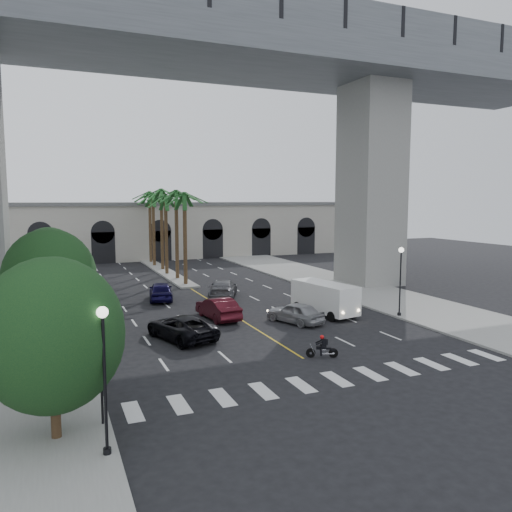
{
  "coord_description": "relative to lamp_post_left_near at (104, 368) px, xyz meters",
  "views": [
    {
      "loc": [
        -12.94,
        -22.1,
        8.91
      ],
      "look_at": [
        -1.24,
        6.0,
        5.45
      ],
      "focal_mm": 35.0,
      "sensor_mm": 36.0,
      "label": 1
    }
  ],
  "objects": [
    {
      "name": "palm_c",
      "position": [
        11.2,
        41.0,
        5.69
      ],
      "size": [
        3.2,
        3.2,
        10.1
      ],
      "color": "#47331E",
      "rests_on": "ground"
    },
    {
      "name": "palm_f",
      "position": [
        11.6,
        53.0,
        6.24
      ],
      "size": [
        3.2,
        3.2,
        10.7
      ],
      "color": "#47331E",
      "rests_on": "ground"
    },
    {
      "name": "street_tree_far",
      "position": [
        -1.6,
        27.0,
        0.68
      ],
      "size": [
        5.04,
        5.04,
        6.68
      ],
      "color": "#382616",
      "rests_on": "ground"
    },
    {
      "name": "palm_b",
      "position": [
        11.5,
        37.0,
        6.15
      ],
      "size": [
        3.2,
        3.2,
        10.6
      ],
      "color": "#47331E",
      "rests_on": "ground"
    },
    {
      "name": "sidewalk_left",
      "position": [
        -3.6,
        20.0,
        -3.15
      ],
      "size": [
        8.0,
        100.0,
        0.15
      ],
      "primitive_type": "cube",
      "color": "gray",
      "rests_on": "ground"
    },
    {
      "name": "lamp_post_left_near",
      "position": [
        0.0,
        0.0,
        0.0
      ],
      "size": [
        0.4,
        0.4,
        5.35
      ],
      "color": "black",
      "rests_on": "ground"
    },
    {
      "name": "car_a",
      "position": [
        14.69,
        14.49,
        -2.45
      ],
      "size": [
        3.35,
        4.86,
        1.54
      ],
      "primitive_type": "imported",
      "rotation": [
        0.0,
        0.0,
        3.52
      ],
      "color": "#98999D",
      "rests_on": "ground"
    },
    {
      "name": "sidewalk_right",
      "position": [
        26.4,
        20.0,
        -3.15
      ],
      "size": [
        8.0,
        100.0,
        0.15
      ],
      "primitive_type": "cube",
      "color": "gray",
      "rests_on": "ground"
    },
    {
      "name": "traffic_signal_near",
      "position": [
        0.1,
        2.5,
        -0.71
      ],
      "size": [
        0.25,
        0.18,
        3.65
      ],
      "color": "black",
      "rests_on": "ground"
    },
    {
      "name": "cargo_van",
      "position": [
        18.02,
        15.93,
        -1.83
      ],
      "size": [
        3.14,
        6.13,
        2.49
      ],
      "rotation": [
        0.0,
        0.0,
        0.17
      ],
      "color": "white",
      "rests_on": "ground"
    },
    {
      "name": "lamp_post_left_far",
      "position": [
        0.0,
        21.0,
        0.0
      ],
      "size": [
        0.4,
        0.4,
        5.35
      ],
      "color": "black",
      "rests_on": "ground"
    },
    {
      "name": "pier_building",
      "position": [
        11.4,
        60.0,
        1.04
      ],
      "size": [
        71.0,
        10.5,
        8.5
      ],
      "color": "beige",
      "rests_on": "ground"
    },
    {
      "name": "ground",
      "position": [
        11.4,
        5.0,
        -3.22
      ],
      "size": [
        140.0,
        140.0,
        0.0
      ],
      "primitive_type": "plane",
      "color": "black",
      "rests_on": "ground"
    },
    {
      "name": "traffic_signal_far",
      "position": [
        0.1,
        6.5,
        -0.71
      ],
      "size": [
        0.25,
        0.18,
        3.65
      ],
      "color": "black",
      "rests_on": "ground"
    },
    {
      "name": "street_tree_mid",
      "position": [
        -1.6,
        15.0,
        0.99
      ],
      "size": [
        5.44,
        5.44,
        7.21
      ],
      "color": "#382616",
      "rests_on": "ground"
    },
    {
      "name": "bridge",
      "position": [
        14.82,
        27.0,
        15.29
      ],
      "size": [
        75.0,
        13.0,
        26.0
      ],
      "color": "gray",
      "rests_on": "ground"
    },
    {
      "name": "car_e",
      "position": [
        7.42,
        26.4,
        -2.39
      ],
      "size": [
        2.81,
        5.17,
        1.67
      ],
      "primitive_type": "imported",
      "rotation": [
        0.0,
        0.0,
        2.96
      ],
      "color": "#120D3F",
      "rests_on": "ground"
    },
    {
      "name": "car_b",
      "position": [
        9.9,
        17.78,
        -2.4
      ],
      "size": [
        2.21,
        5.12,
        1.64
      ],
      "primitive_type": "imported",
      "rotation": [
        0.0,
        0.0,
        3.24
      ],
      "color": "#420D15",
      "rests_on": "ground"
    },
    {
      "name": "palm_a",
      "position": [
        11.4,
        33.0,
        5.88
      ],
      "size": [
        3.2,
        3.2,
        10.3
      ],
      "color": "#47331E",
      "rests_on": "ground"
    },
    {
      "name": "car_d",
      "position": [
        12.9,
        25.36,
        -2.4
      ],
      "size": [
        4.45,
        6.12,
        1.65
      ],
      "primitive_type": "imported",
      "rotation": [
        0.0,
        0.0,
        2.71
      ],
      "color": "#5B5B5F",
      "rests_on": "ground"
    },
    {
      "name": "median",
      "position": [
        11.4,
        43.0,
        -3.12
      ],
      "size": [
        2.0,
        24.0,
        0.2
      ],
      "primitive_type": "cube",
      "color": "gray",
      "rests_on": "ground"
    },
    {
      "name": "palm_d",
      "position": [
        11.55,
        45.0,
        6.43
      ],
      "size": [
        3.2,
        3.2,
        10.9
      ],
      "color": "#47331E",
      "rests_on": "ground"
    },
    {
      "name": "motorcycle_rider",
      "position": [
        12.5,
        6.74,
        -2.63
      ],
      "size": [
        1.71,
        0.81,
        1.31
      ],
      "rotation": [
        0.0,
        0.0,
        -0.41
      ],
      "color": "black",
      "rests_on": "ground"
    },
    {
      "name": "street_tree_near",
      "position": [
        -1.6,
        2.0,
        0.8
      ],
      "size": [
        5.2,
        5.2,
        6.89
      ],
      "color": "#382616",
      "rests_on": "ground"
    },
    {
      "name": "palm_e",
      "position": [
        11.3,
        49.0,
        5.97
      ],
      "size": [
        3.2,
        3.2,
        10.4
      ],
      "color": "#47331E",
      "rests_on": "ground"
    },
    {
      "name": "lamp_post_right",
      "position": [
        22.8,
        13.0,
        0.0
      ],
      "size": [
        0.4,
        0.4,
        5.35
      ],
      "color": "black",
      "rests_on": "ground"
    },
    {
      "name": "car_c",
      "position": [
        6.02,
        13.53,
        -2.44
      ],
      "size": [
        4.16,
        6.13,
        1.56
      ],
      "primitive_type": "imported",
      "rotation": [
        0.0,
        0.0,
        3.45
      ],
      "color": "black",
      "rests_on": "ground"
    }
  ]
}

